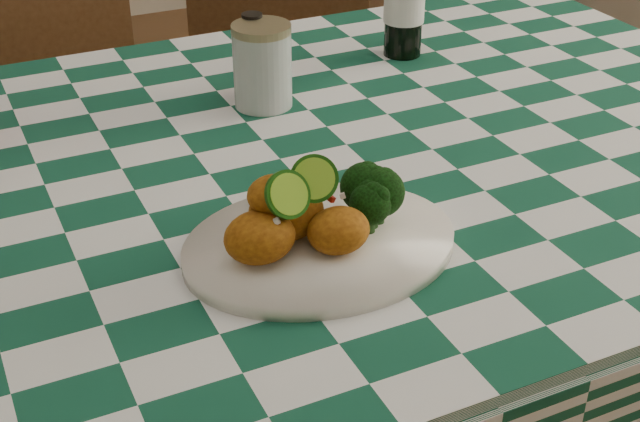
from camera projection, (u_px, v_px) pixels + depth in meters
name	position (u px, v px, depth m)	size (l,w,h in m)	color
dining_table	(286.00, 376.00, 1.43)	(1.66, 1.06, 0.79)	#124A34
plate	(320.00, 245.00, 1.02)	(0.32, 0.25, 0.02)	white
fried_chicken_pile	(302.00, 207.00, 0.99)	(0.15, 0.11, 0.10)	#AE6510
broccoli_side	(375.00, 195.00, 1.04)	(0.09, 0.09, 0.07)	black
ketchup_bottle	(254.00, 56.00, 1.38)	(0.06, 0.06, 0.13)	#5D0D04
mason_jar	(262.00, 66.00, 1.35)	(0.09, 0.09, 0.13)	#B2BCBA
wooden_chair_left	(54.00, 161.00, 1.81)	(0.47, 0.49, 1.02)	#472814
wooden_chair_right	(278.00, 122.00, 2.06)	(0.43, 0.45, 0.94)	#472814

